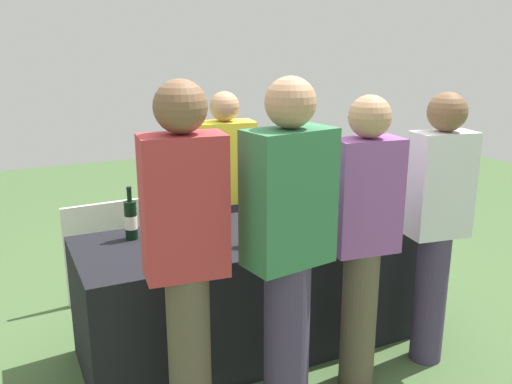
{
  "coord_description": "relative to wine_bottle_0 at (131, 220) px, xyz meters",
  "views": [
    {
      "loc": [
        -1.37,
        -2.88,
        1.9
      ],
      "look_at": [
        0.0,
        0.0,
        1.01
      ],
      "focal_mm": 38.56,
      "sensor_mm": 36.0,
      "label": 1
    }
  ],
  "objects": [
    {
      "name": "guest_2",
      "position": [
        1.05,
        -0.84,
        0.02
      ],
      "size": [
        0.38,
        0.24,
        1.64
      ],
      "rotation": [
        0.0,
        0.0,
        -0.12
      ],
      "color": "brown",
      "rests_on": "ground_plane"
    },
    {
      "name": "wine_glass_1",
      "position": [
        0.56,
        -0.4,
        -0.02
      ],
      "size": [
        0.07,
        0.07,
        0.14
      ],
      "color": "silver",
      "rests_on": "tasting_table"
    },
    {
      "name": "server_pouring",
      "position": [
        0.79,
        0.47,
        -0.05
      ],
      "size": [
        0.43,
        0.27,
        1.56
      ],
      "rotation": [
        0.0,
        0.0,
        3.02
      ],
      "color": "#3F3351",
      "rests_on": "ground_plane"
    },
    {
      "name": "wine_bottle_3",
      "position": [
        1.04,
        -0.04,
        -0.01
      ],
      "size": [
        0.08,
        0.08,
        0.29
      ],
      "color": "black",
      "rests_on": "tasting_table"
    },
    {
      "name": "wine_glass_3",
      "position": [
        1.16,
        -0.28,
        -0.01
      ],
      "size": [
        0.07,
        0.07,
        0.15
      ],
      "color": "silver",
      "rests_on": "tasting_table"
    },
    {
      "name": "guest_1",
      "position": [
        0.54,
        -0.93,
        0.07
      ],
      "size": [
        0.45,
        0.29,
        1.75
      ],
      "rotation": [
        0.0,
        0.0,
        0.16
      ],
      "color": "#3F3351",
      "rests_on": "ground_plane"
    },
    {
      "name": "guest_0",
      "position": [
        0.06,
        -0.84,
        0.08
      ],
      "size": [
        0.39,
        0.24,
        1.74
      ],
      "rotation": [
        0.0,
        0.0,
        -0.11
      ],
      "color": "brown",
      "rests_on": "ground_plane"
    },
    {
      "name": "guest_3",
      "position": [
        1.58,
        -0.81,
        0.02
      ],
      "size": [
        0.37,
        0.24,
        1.63
      ],
      "rotation": [
        0.0,
        0.0,
        -0.15
      ],
      "color": "#3F3351",
      "rests_on": "ground_plane"
    },
    {
      "name": "wine_bottle_0",
      "position": [
        0.0,
        0.0,
        0.0
      ],
      "size": [
        0.07,
        0.07,
        0.32
      ],
      "color": "black",
      "rests_on": "tasting_table"
    },
    {
      "name": "wine_glass_0",
      "position": [
        0.14,
        -0.28,
        -0.03
      ],
      "size": [
        0.07,
        0.07,
        0.13
      ],
      "color": "silver",
      "rests_on": "tasting_table"
    },
    {
      "name": "tasting_table",
      "position": [
        0.72,
        -0.2,
        -0.5
      ],
      "size": [
        2.16,
        0.8,
        0.76
      ],
      "primitive_type": "cube",
      "color": "black",
      "rests_on": "ground_plane"
    },
    {
      "name": "wine_bottle_4",
      "position": [
        1.23,
        0.01,
        -0.01
      ],
      "size": [
        0.07,
        0.07,
        0.3
      ],
      "color": "black",
      "rests_on": "tasting_table"
    },
    {
      "name": "wine_bottle_2",
      "position": [
        0.86,
        -0.1,
        -0.01
      ],
      "size": [
        0.08,
        0.08,
        0.32
      ],
      "color": "black",
      "rests_on": "tasting_table"
    },
    {
      "name": "menu_board",
      "position": [
        -0.01,
        0.85,
        -0.51
      ],
      "size": [
        0.61,
        0.05,
        0.75
      ],
      "primitive_type": "cube",
      "rotation": [
        0.0,
        0.0,
        0.04
      ],
      "color": "white",
      "rests_on": "ground_plane"
    },
    {
      "name": "wine_bottle_1",
      "position": [
        0.42,
        -0.08,
        -0.0
      ],
      "size": [
        0.08,
        0.08,
        0.33
      ],
      "color": "black",
      "rests_on": "tasting_table"
    },
    {
      "name": "ground_plane",
      "position": [
        0.72,
        -0.2,
        -0.88
      ],
      "size": [
        12.0,
        12.0,
        0.0
      ],
      "primitive_type": "plane",
      "color": "#476638"
    },
    {
      "name": "wine_glass_2",
      "position": [
        0.7,
        -0.33,
        -0.02
      ],
      "size": [
        0.07,
        0.07,
        0.14
      ],
      "color": "silver",
      "rests_on": "tasting_table"
    }
  ]
}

